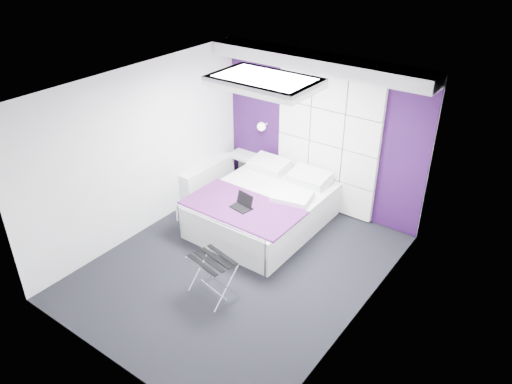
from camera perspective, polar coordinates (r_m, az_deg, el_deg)
floor at (r=7.22m, az=-1.99°, el=-8.42°), size 4.40×4.40×0.00m
ceiling at (r=5.98m, az=-2.42°, el=11.63°), size 4.40×4.40×0.00m
wall_back at (r=8.16m, az=7.42°, el=6.69°), size 3.60×0.00×3.60m
wall_left at (r=7.63m, az=-12.93°, el=4.49°), size 0.00×4.40×4.40m
wall_right at (r=5.72m, az=12.23°, el=-4.49°), size 0.00×4.40×4.40m
accent_wall at (r=8.16m, az=7.39°, el=6.67°), size 3.58×0.02×2.58m
soffit at (r=7.57m, az=7.06°, el=14.51°), size 3.58×0.50×0.20m
headboard at (r=8.10m, az=8.08°, el=5.46°), size 1.80×0.08×2.30m
skylight at (r=6.45m, az=0.96°, el=12.54°), size 1.36×0.86×0.12m
wall_lamp at (r=8.59m, az=0.78°, el=7.56°), size 0.15×0.15×0.15m
radiator at (r=8.81m, az=-5.53°, el=1.39°), size 0.22×1.20×0.60m
bed at (r=7.92m, az=0.80°, el=-1.82°), size 1.76×2.13×0.74m
nightstand at (r=9.04m, az=-1.47°, el=4.23°), size 0.47×0.36×0.05m
luggage_rack at (r=6.59m, az=-4.90°, el=-9.63°), size 0.58×0.42×0.57m
laptop at (r=7.37m, az=-1.52°, el=-1.37°), size 0.30×0.22×0.22m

